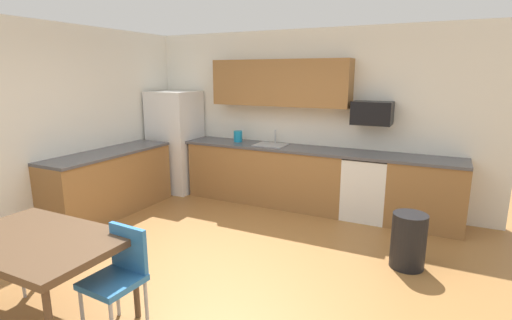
% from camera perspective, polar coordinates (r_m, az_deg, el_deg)
% --- Properties ---
extents(ground_plane, '(12.00, 12.00, 0.00)m').
position_cam_1_polar(ground_plane, '(4.26, -6.21, -15.98)').
color(ground_plane, '#9E6B38').
extents(wall_back, '(5.80, 0.10, 2.70)m').
position_cam_1_polar(wall_back, '(6.17, 6.84, 6.20)').
color(wall_back, white).
rests_on(wall_back, ground).
extents(wall_left, '(0.10, 5.80, 2.70)m').
position_cam_1_polar(wall_left, '(5.68, -29.82, 4.06)').
color(wall_left, white).
rests_on(wall_left, ground).
extents(cabinet_run_back, '(2.57, 0.60, 0.90)m').
position_cam_1_polar(cabinet_run_back, '(6.19, 1.46, -2.18)').
color(cabinet_run_back, olive).
rests_on(cabinet_run_back, ground).
extents(cabinet_run_back_right, '(0.98, 0.60, 0.90)m').
position_cam_1_polar(cabinet_run_back_right, '(5.66, 23.91, -4.72)').
color(cabinet_run_back_right, olive).
rests_on(cabinet_run_back_right, ground).
extents(cabinet_run_left, '(0.60, 2.00, 0.90)m').
position_cam_1_polar(cabinet_run_left, '(6.07, -20.79, -3.33)').
color(cabinet_run_left, olive).
rests_on(cabinet_run_left, ground).
extents(countertop_back, '(4.80, 0.64, 0.04)m').
position_cam_1_polar(countertop_back, '(5.91, 5.59, 1.73)').
color(countertop_back, '#4C4C51').
rests_on(countertop_back, cabinet_run_back).
extents(countertop_left, '(0.64, 2.00, 0.04)m').
position_cam_1_polar(countertop_left, '(5.96, -21.15, 1.02)').
color(countertop_left, '#4C4C51').
rests_on(countertop_left, cabinet_run_left).
extents(upper_cabinets_back, '(2.20, 0.34, 0.70)m').
position_cam_1_polar(upper_cabinets_back, '(6.04, 3.52, 11.36)').
color(upper_cabinets_back, olive).
extents(refrigerator, '(0.76, 0.70, 1.74)m').
position_cam_1_polar(refrigerator, '(6.92, -11.82, 2.71)').
color(refrigerator, white).
rests_on(refrigerator, ground).
extents(oven_range, '(0.60, 0.60, 0.91)m').
position_cam_1_polar(oven_range, '(5.73, 16.01, -3.84)').
color(oven_range, white).
rests_on(oven_range, ground).
extents(microwave, '(0.54, 0.36, 0.32)m').
position_cam_1_polar(microwave, '(5.64, 16.85, 6.68)').
color(microwave, black).
extents(sink_basin, '(0.48, 0.40, 0.14)m').
position_cam_1_polar(sink_basin, '(6.06, 2.19, 1.67)').
color(sink_basin, '#A5A8AD').
rests_on(sink_basin, countertop_back).
extents(sink_faucet, '(0.02, 0.02, 0.24)m').
position_cam_1_polar(sink_faucet, '(6.20, 2.89, 3.40)').
color(sink_faucet, '#B2B5BA').
rests_on(sink_faucet, countertop_back).
extents(dining_table, '(1.40, 0.90, 0.76)m').
position_cam_1_polar(dining_table, '(3.61, -29.72, -10.87)').
color(dining_table, brown).
rests_on(dining_table, ground).
extents(chair_near_table, '(0.42, 0.42, 0.85)m').
position_cam_1_polar(chair_near_table, '(3.35, -19.63, -15.32)').
color(chair_near_table, '#2D72B7').
rests_on(chair_near_table, ground).
extents(trash_bin, '(0.36, 0.36, 0.60)m').
position_cam_1_polar(trash_bin, '(4.48, 21.66, -11.06)').
color(trash_bin, black).
rests_on(trash_bin, ground).
extents(kettle, '(0.14, 0.14, 0.20)m').
position_cam_1_polar(kettle, '(6.35, -2.68, 3.45)').
color(kettle, '#198CBF').
rests_on(kettle, countertop_back).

